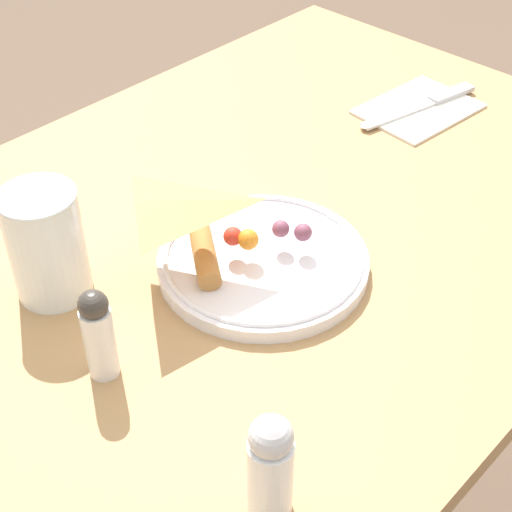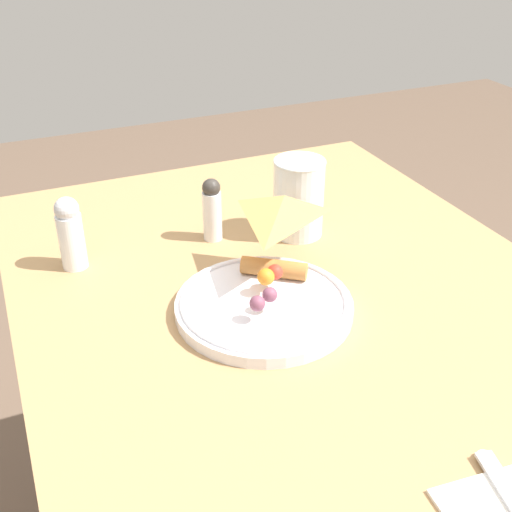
# 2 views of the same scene
# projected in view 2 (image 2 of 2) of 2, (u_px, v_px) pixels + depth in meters

# --- Properties ---
(dining_table) EXTENTS (1.08, 0.72, 0.75)m
(dining_table) POSITION_uv_depth(u_px,v_px,m) (316.00, 392.00, 0.86)
(dining_table) COLOR #A87F51
(dining_table) RESTS_ON ground_plane
(plate_pizza) EXTENTS (0.23, 0.23, 0.05)m
(plate_pizza) POSITION_uv_depth(u_px,v_px,m) (264.00, 302.00, 0.81)
(plate_pizza) COLOR white
(plate_pizza) RESTS_ON dining_table
(milk_glass) EXTENTS (0.08, 0.08, 0.12)m
(milk_glass) POSITION_uv_depth(u_px,v_px,m) (298.00, 201.00, 0.97)
(milk_glass) COLOR white
(milk_glass) RESTS_ON dining_table
(salt_shaker) EXTENTS (0.04, 0.04, 0.11)m
(salt_shaker) POSITION_uv_depth(u_px,v_px,m) (70.00, 233.00, 0.89)
(salt_shaker) COLOR white
(salt_shaker) RESTS_ON dining_table
(pepper_shaker) EXTENTS (0.03, 0.03, 0.10)m
(pepper_shaker) POSITION_uv_depth(u_px,v_px,m) (212.00, 209.00, 0.96)
(pepper_shaker) COLOR silver
(pepper_shaker) RESTS_ON dining_table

